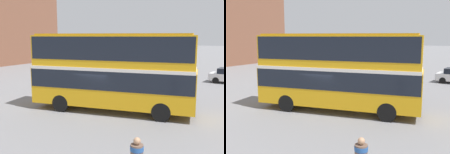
{
  "view_description": "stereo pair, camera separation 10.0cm",
  "coord_description": "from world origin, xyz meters",
  "views": [
    {
      "loc": [
        8.79,
        -13.66,
        4.74
      ],
      "look_at": [
        0.9,
        0.4,
        2.19
      ],
      "focal_mm": 42.0,
      "sensor_mm": 36.0,
      "label": 1
    },
    {
      "loc": [
        8.88,
        -13.61,
        4.74
      ],
      "look_at": [
        0.9,
        0.4,
        2.19
      ],
      "focal_mm": 42.0,
      "sensor_mm": 36.0,
      "label": 2
    }
  ],
  "objects": [
    {
      "name": "ground_plane",
      "position": [
        0.0,
        0.0,
        0.0
      ],
      "size": [
        240.0,
        240.0,
        0.0
      ],
      "primitive_type": "plane",
      "color": "slate"
    },
    {
      "name": "double_decker_bus",
      "position": [
        0.9,
        0.4,
        2.79
      ],
      "size": [
        10.4,
        4.38,
        4.87
      ],
      "rotation": [
        0.0,
        0.0,
        0.19
      ],
      "color": "gold",
      "rests_on": "ground_plane"
    }
  ]
}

